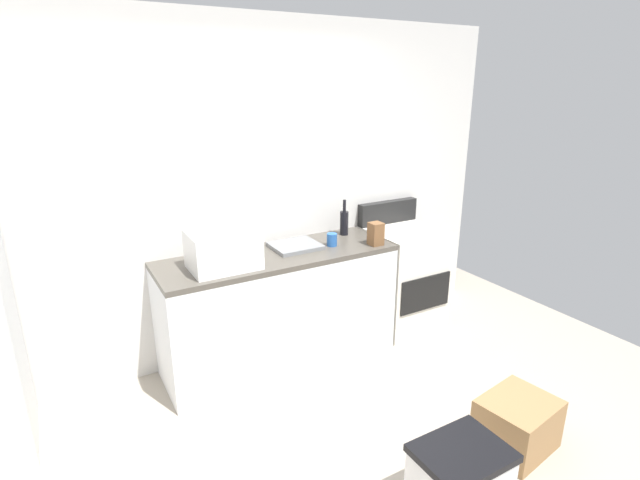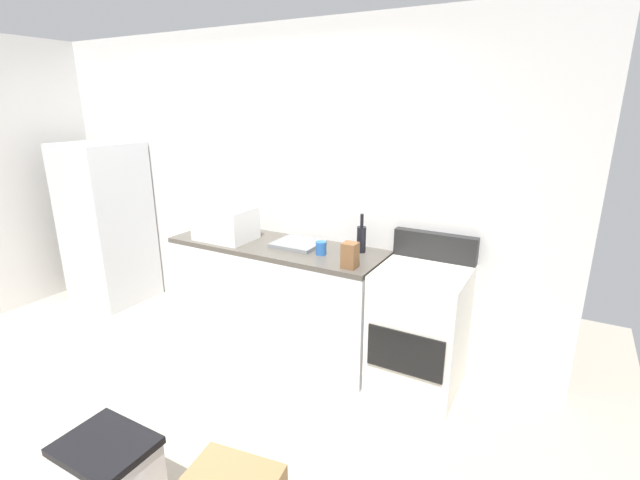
# 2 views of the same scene
# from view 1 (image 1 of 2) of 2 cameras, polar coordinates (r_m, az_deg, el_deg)

# --- Properties ---
(ground_plane) EXTENTS (6.00, 6.00, 0.00)m
(ground_plane) POSITION_cam_1_polar(r_m,az_deg,el_deg) (3.08, 0.44, -25.51)
(ground_plane) COLOR #9E9384
(wall_back) EXTENTS (5.00, 0.10, 2.60)m
(wall_back) POSITION_cam_1_polar(r_m,az_deg,el_deg) (3.74, -11.61, 5.00)
(wall_back) COLOR silver
(wall_back) RESTS_ON ground_plane
(kitchen_counter) EXTENTS (1.80, 0.60, 0.90)m
(kitchen_counter) POSITION_cam_1_polar(r_m,az_deg,el_deg) (3.82, -4.79, -7.96)
(kitchen_counter) COLOR silver
(kitchen_counter) RESTS_ON ground_plane
(stove_oven) EXTENTS (0.60, 0.61, 1.10)m
(stove_oven) POSITION_cam_1_polar(r_m,az_deg,el_deg) (4.42, 9.64, -4.20)
(stove_oven) COLOR silver
(stove_oven) RESTS_ON ground_plane
(microwave) EXTENTS (0.46, 0.34, 0.27)m
(microwave) POSITION_cam_1_polar(r_m,az_deg,el_deg) (3.38, -11.29, -1.09)
(microwave) COLOR white
(microwave) RESTS_ON kitchen_counter
(sink_basin) EXTENTS (0.36, 0.32, 0.03)m
(sink_basin) POSITION_cam_1_polar(r_m,az_deg,el_deg) (3.76, -2.91, -0.69)
(sink_basin) COLOR slate
(sink_basin) RESTS_ON kitchen_counter
(wine_bottle) EXTENTS (0.07, 0.07, 0.30)m
(wine_bottle) POSITION_cam_1_polar(r_m,az_deg,el_deg) (4.06, 2.85, 2.13)
(wine_bottle) COLOR black
(wine_bottle) RESTS_ON kitchen_counter
(coffee_mug) EXTENTS (0.08, 0.08, 0.10)m
(coffee_mug) POSITION_cam_1_polar(r_m,az_deg,el_deg) (3.79, 1.41, 0.04)
(coffee_mug) COLOR #2659A5
(coffee_mug) RESTS_ON kitchen_counter
(knife_block) EXTENTS (0.10, 0.10, 0.18)m
(knife_block) POSITION_cam_1_polar(r_m,az_deg,el_deg) (3.83, 6.56, 0.73)
(knife_block) COLOR brown
(knife_block) RESTS_ON kitchen_counter
(cardboard_box_large) EXTENTS (0.49, 0.43, 0.32)m
(cardboard_box_large) POSITION_cam_1_polar(r_m,az_deg,el_deg) (3.35, 22.10, -19.36)
(cardboard_box_large) COLOR olive
(cardboard_box_large) RESTS_ON ground_plane
(storage_bin) EXTENTS (0.46, 0.36, 0.38)m
(storage_bin) POSITION_cam_1_polar(r_m,az_deg,el_deg) (2.85, 16.05, -25.43)
(storage_bin) COLOR silver
(storage_bin) RESTS_ON ground_plane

